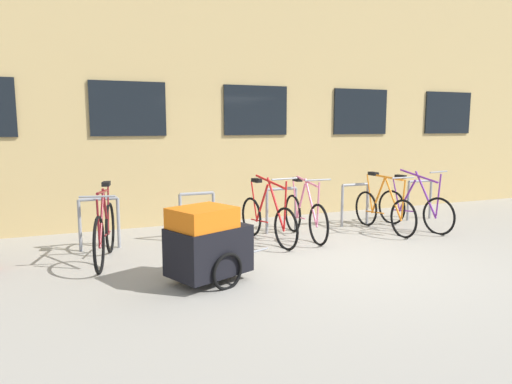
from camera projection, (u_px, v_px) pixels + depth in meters
The scene contains 9 objects.
ground_plane at pixel (343, 261), 6.43m from camera, with size 42.00×42.00×0.00m, color #9E998E.
storefront_building at pixel (210, 70), 11.66m from camera, with size 28.00×6.04×6.41m.
bike_rack at pixel (282, 205), 8.09m from camera, with size 6.60×0.05×0.79m.
bicycle_red at pixel (268, 218), 7.47m from camera, with size 0.44×1.74×1.09m.
bicycle_purple at pixel (414, 208), 8.42m from camera, with size 0.46×1.68×1.10m.
bicycle_maroon at pixel (105, 232), 6.38m from camera, with size 0.52×1.73×1.08m.
bicycle_orange at pixel (384, 210), 8.24m from camera, with size 0.44×1.69×1.03m.
bicycle_pink at pixel (305, 215), 7.75m from camera, with size 0.44×1.67×1.04m.
bike_trailer at pixel (208, 243), 5.49m from camera, with size 1.46×0.90×0.93m.
Camera 1 is at (-3.45, -5.32, 1.85)m, focal length 32.87 mm.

